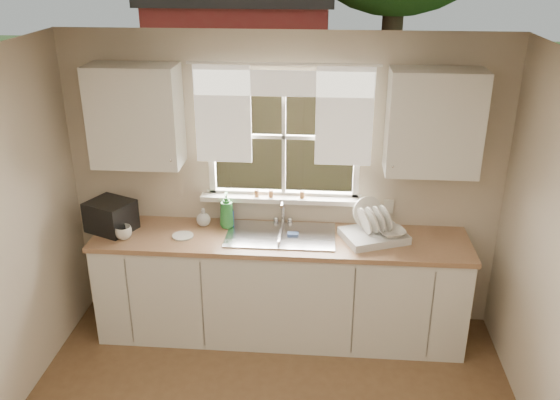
# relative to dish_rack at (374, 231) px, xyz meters

# --- Properties ---
(room_walls) EXTENTS (3.62, 4.02, 2.50)m
(room_walls) POSITION_rel_dish_rack_xyz_m (-0.75, -1.78, 0.26)
(room_walls) COLOR beige
(room_walls) RESTS_ON ground
(ceiling) EXTENTS (3.60, 4.00, 0.02)m
(ceiling) POSITION_rel_dish_rack_xyz_m (-0.75, -1.71, 1.52)
(ceiling) COLOR silver
(ceiling) RESTS_ON room_walls
(window) EXTENTS (1.38, 0.16, 1.06)m
(window) POSITION_rel_dish_rack_xyz_m (-0.75, 0.29, 0.51)
(window) COLOR white
(window) RESTS_ON room_walls
(curtains) EXTENTS (1.50, 0.03, 0.81)m
(curtains) POSITION_rel_dish_rack_xyz_m (-0.75, 0.24, 0.96)
(curtains) COLOR white
(curtains) RESTS_ON room_walls
(base_cabinets) EXTENTS (3.00, 0.62, 0.87)m
(base_cabinets) POSITION_rel_dish_rack_xyz_m (-0.75, -0.03, -0.54)
(base_cabinets) COLOR silver
(base_cabinets) RESTS_ON ground
(countertop) EXTENTS (3.04, 0.65, 0.04)m
(countertop) POSITION_rel_dish_rack_xyz_m (-0.75, -0.03, -0.09)
(countertop) COLOR #996F4C
(countertop) RESTS_ON base_cabinets
(upper_cabinet_left) EXTENTS (0.70, 0.33, 0.80)m
(upper_cabinet_left) POSITION_rel_dish_rack_xyz_m (-1.90, 0.11, 0.87)
(upper_cabinet_left) COLOR silver
(upper_cabinet_left) RESTS_ON room_walls
(upper_cabinet_right) EXTENTS (0.70, 0.33, 0.80)m
(upper_cabinet_right) POSITION_rel_dish_rack_xyz_m (0.40, 0.11, 0.87)
(upper_cabinet_right) COLOR silver
(upper_cabinet_right) RESTS_ON room_walls
(wall_outlet) EXTENTS (0.08, 0.01, 0.12)m
(wall_outlet) POSITION_rel_dish_rack_xyz_m (0.13, 0.27, 0.10)
(wall_outlet) COLOR beige
(wall_outlet) RESTS_ON room_walls
(sill_jars) EXTENTS (0.42, 0.04, 0.06)m
(sill_jars) POSITION_rel_dish_rack_xyz_m (-0.80, 0.23, 0.20)
(sill_jars) COLOR brown
(sill_jars) RESTS_ON window
(sink) EXTENTS (0.88, 0.52, 0.40)m
(sink) POSITION_rel_dish_rack_xyz_m (-0.75, -0.00, -0.14)
(sink) COLOR #B7B7BC
(sink) RESTS_ON countertop
(dish_rack) EXTENTS (0.58, 0.52, 0.31)m
(dish_rack) POSITION_rel_dish_rack_xyz_m (0.00, 0.00, 0.00)
(dish_rack) COLOR silver
(dish_rack) RESTS_ON countertop
(bowl) EXTENTS (0.27, 0.27, 0.05)m
(bowl) POSITION_rel_dish_rack_xyz_m (0.13, -0.05, 0.02)
(bowl) COLOR beige
(bowl) RESTS_ON dish_rack
(soap_bottle_a) EXTENTS (0.12, 0.12, 0.31)m
(soap_bottle_a) POSITION_rel_dish_rack_xyz_m (-1.21, 0.13, 0.09)
(soap_bottle_a) COLOR #2A8135
(soap_bottle_a) RESTS_ON countertop
(soap_bottle_b) EXTENTS (0.12, 0.12, 0.22)m
(soap_bottle_b) POSITION_rel_dish_rack_xyz_m (-1.21, 0.16, 0.04)
(soap_bottle_b) COLOR blue
(soap_bottle_b) RESTS_ON countertop
(soap_bottle_c) EXTENTS (0.14, 0.14, 0.15)m
(soap_bottle_c) POSITION_rel_dish_rack_xyz_m (-1.41, 0.14, 0.01)
(soap_bottle_c) COLOR beige
(soap_bottle_c) RESTS_ON countertop
(saucer) EXTENTS (0.17, 0.17, 0.01)m
(saucer) POSITION_rel_dish_rack_xyz_m (-1.53, -0.09, -0.06)
(saucer) COLOR beige
(saucer) RESTS_ON countertop
(cup) EXTENTS (0.18, 0.18, 0.11)m
(cup) POSITION_rel_dish_rack_xyz_m (-2.00, -0.16, -0.01)
(cup) COLOR beige
(cup) RESTS_ON countertop
(black_appliance) EXTENTS (0.44, 0.41, 0.25)m
(black_appliance) POSITION_rel_dish_rack_xyz_m (-2.15, -0.01, 0.06)
(black_appliance) COLOR black
(black_appliance) RESTS_ON countertop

